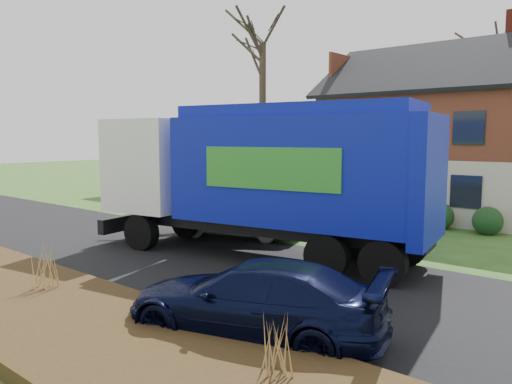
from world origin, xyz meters
The scene contains 12 objects.
ground centered at (0.00, 0.00, 0.00)m, with size 120.00×120.00×0.00m, color #2E531B.
road centered at (0.00, 0.00, 0.01)m, with size 80.00×7.00×0.02m, color black.
mulch_verge centered at (0.00, -5.30, 0.15)m, with size 80.00×3.50×0.30m, color black.
main_house centered at (1.49, 13.91, 4.03)m, with size 12.95×8.95×9.26m.
ranch_house centered at (-12.00, 13.00, 1.81)m, with size 9.80×8.20×3.70m.
garbage_truck centered at (1.37, 1.56, 2.63)m, with size 10.98×4.58×4.56m.
silver_sedan centered at (-1.24, 3.31, 0.76)m, with size 1.62×4.64×1.53m, color #B5B7BE.
navy_wagon centered at (5.09, -3.32, 0.71)m, with size 1.98×4.87×1.41m, color black.
tree_front_west centered at (-5.38, 9.79, 9.54)m, with size 3.89×3.89×11.57m.
tree_back centered at (2.82, 21.98, 9.71)m, with size 3.68×3.68×11.65m.
grass_clump_mid centered at (0.26, -4.79, 0.82)m, with size 0.38×0.31×1.05m.
grass_clump_east centered at (6.62, -4.67, 0.74)m, with size 0.35×0.29×0.88m.
Camera 1 is at (10.76, -10.07, 3.66)m, focal length 35.00 mm.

